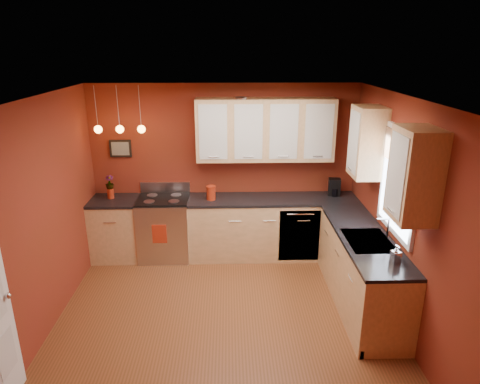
{
  "coord_description": "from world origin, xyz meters",
  "views": [
    {
      "loc": [
        0.07,
        -4.22,
        3.11
      ],
      "look_at": [
        0.21,
        1.0,
        1.32
      ],
      "focal_mm": 32.0,
      "sensor_mm": 36.0,
      "label": 1
    }
  ],
  "objects_px": {
    "gas_range": "(165,227)",
    "soap_pump": "(396,254)",
    "red_canister": "(211,193)",
    "coffee_maker": "(334,188)",
    "sink": "(368,242)"
  },
  "relations": [
    {
      "from": "gas_range",
      "to": "soap_pump",
      "type": "relative_size",
      "value": 5.54
    },
    {
      "from": "gas_range",
      "to": "red_canister",
      "type": "bearing_deg",
      "value": -3.71
    },
    {
      "from": "gas_range",
      "to": "coffee_maker",
      "type": "relative_size",
      "value": 4.31
    },
    {
      "from": "red_canister",
      "to": "gas_range",
      "type": "bearing_deg",
      "value": 176.29
    },
    {
      "from": "red_canister",
      "to": "soap_pump",
      "type": "relative_size",
      "value": 1.06
    },
    {
      "from": "red_canister",
      "to": "coffee_maker",
      "type": "bearing_deg",
      "value": 4.74
    },
    {
      "from": "sink",
      "to": "coffee_maker",
      "type": "bearing_deg",
      "value": 91.05
    },
    {
      "from": "soap_pump",
      "to": "gas_range",
      "type": "bearing_deg",
      "value": 143.07
    },
    {
      "from": "coffee_maker",
      "to": "soap_pump",
      "type": "xyz_separation_m",
      "value": [
        0.14,
        -2.16,
        -0.02
      ]
    },
    {
      "from": "gas_range",
      "to": "coffee_maker",
      "type": "bearing_deg",
      "value": 2.39
    },
    {
      "from": "gas_range",
      "to": "sink",
      "type": "distance_m",
      "value": 3.05
    },
    {
      "from": "red_canister",
      "to": "coffee_maker",
      "type": "xyz_separation_m",
      "value": [
        1.87,
        0.16,
        0.01
      ]
    },
    {
      "from": "red_canister",
      "to": "coffee_maker",
      "type": "distance_m",
      "value": 1.88
    },
    {
      "from": "gas_range",
      "to": "coffee_maker",
      "type": "distance_m",
      "value": 2.66
    },
    {
      "from": "gas_range",
      "to": "sink",
      "type": "height_order",
      "value": "sink"
    }
  ]
}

